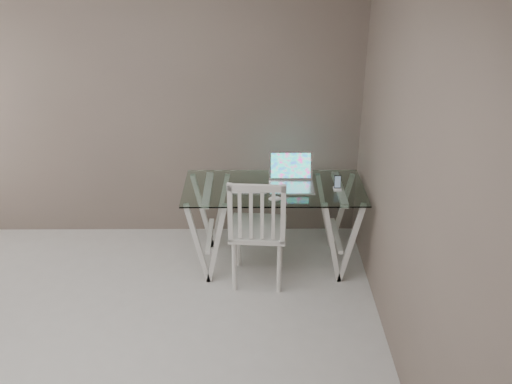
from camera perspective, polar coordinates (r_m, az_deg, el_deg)
room at (r=3.06m, az=-21.25°, el=3.46°), size 4.50×4.52×2.71m
desk at (r=4.91m, az=1.73°, el=-3.33°), size 1.50×0.70×0.75m
chair at (r=4.56m, az=0.16°, el=-3.54°), size 0.48×0.48×0.98m
laptop at (r=4.77m, az=3.54°, el=1.39°), size 0.37×0.34×0.25m
keyboard at (r=4.68m, az=-0.74°, el=0.16°), size 0.30×0.13×0.01m
mouse at (r=4.52m, az=1.90°, el=-0.68°), size 0.10×0.06×0.03m
phone_dock at (r=4.73m, az=8.14°, el=0.61°), size 0.07×0.07×0.13m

